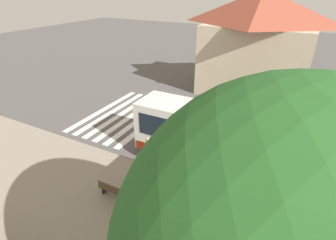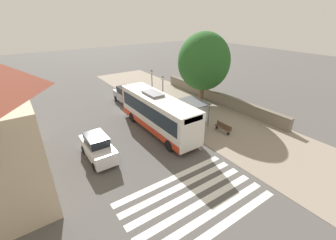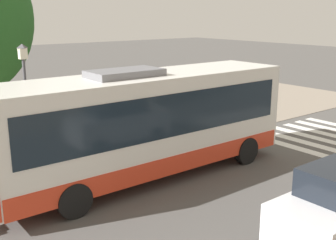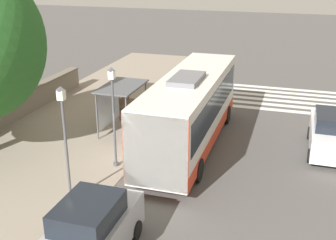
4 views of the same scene
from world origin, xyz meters
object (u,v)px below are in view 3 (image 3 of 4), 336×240
bus (146,122)px  bench (153,118)px  pedestrian (202,120)px  bus_shelter (107,95)px  street_lamp_far (27,100)px

bus → bench: (-5.05, 3.94, -1.45)m
bus → bench: 6.57m
bus → pedestrian: 4.43m
bus_shelter → street_lamp_far: size_ratio=0.69×
bus → pedestrian: (-1.62, 4.02, -0.88)m
pedestrian → bench: (-3.43, -0.08, -0.56)m
bus → street_lamp_far: street_lamp_far is taller
bus → bus_shelter: (-4.04, 0.86, 0.19)m
pedestrian → street_lamp_far: street_lamp_far is taller
street_lamp_far → bus: bearing=48.9°
bus_shelter → pedestrian: (2.42, 3.17, -1.07)m
bus → street_lamp_far: bearing=-131.1°
bench → bus: bearing=-38.0°
bus_shelter → street_lamp_far: street_lamp_far is taller
bus_shelter → street_lamp_far: (1.44, -3.84, 0.53)m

